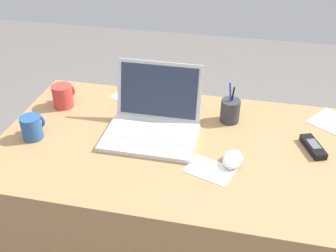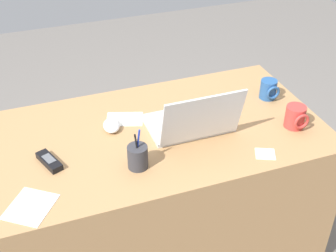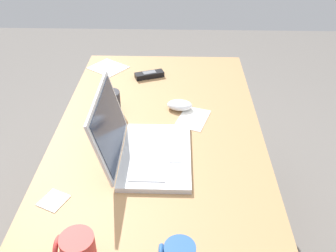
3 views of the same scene
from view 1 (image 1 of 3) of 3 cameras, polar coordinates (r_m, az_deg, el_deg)
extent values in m
cube|color=#A87C4F|center=(1.68, 2.12, -12.42)|extent=(1.37, 0.76, 0.71)
cube|color=silver|center=(1.46, -2.58, -1.63)|extent=(0.34, 0.23, 0.02)
cube|color=silver|center=(1.47, -2.39, -0.85)|extent=(0.28, 0.11, 0.00)
cube|color=silver|center=(1.40, -3.30, -2.92)|extent=(0.09, 0.05, 0.00)
cube|color=silver|center=(1.52, -1.32, 5.06)|extent=(0.33, 0.06, 0.22)
cube|color=#283347|center=(1.52, -1.37, 5.01)|extent=(0.30, 0.05, 0.19)
ellipsoid|color=white|center=(1.36, 9.25, -4.72)|extent=(0.08, 0.11, 0.04)
cylinder|color=#26518C|center=(1.54, -18.96, -0.22)|extent=(0.07, 0.07, 0.09)
torus|color=#26518C|center=(1.56, -18.26, 0.76)|extent=(0.07, 0.01, 0.07)
cylinder|color=#C63833|center=(1.70, -14.84, 4.16)|extent=(0.08, 0.08, 0.10)
torus|color=#C63833|center=(1.74, -14.22, 5.05)|extent=(0.07, 0.01, 0.07)
cube|color=black|center=(1.50, 20.06, -2.81)|extent=(0.09, 0.14, 0.02)
cube|color=#595B60|center=(1.49, 20.15, -2.41)|extent=(0.05, 0.07, 0.00)
cylinder|color=#333338|center=(1.57, 8.89, 2.16)|extent=(0.08, 0.08, 0.09)
cylinder|color=#1933B2|center=(1.54, 8.95, 3.58)|extent=(0.02, 0.02, 0.15)
cylinder|color=black|center=(1.55, 9.07, 3.43)|extent=(0.02, 0.01, 0.13)
cube|color=white|center=(1.33, 6.02, -6.27)|extent=(0.18, 0.15, 0.00)
cube|color=white|center=(1.70, 22.47, 0.60)|extent=(0.20, 0.21, 0.00)
cube|color=white|center=(1.75, -6.81, 4.23)|extent=(0.10, 0.09, 0.00)
camera|label=2|loc=(2.64, 23.40, 36.58)|focal=48.86mm
camera|label=3|loc=(1.68, -41.95, 24.21)|focal=40.12mm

